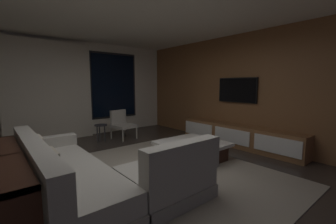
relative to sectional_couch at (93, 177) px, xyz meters
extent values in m
plane|color=#332B26|center=(0.82, 0.11, -0.29)|extent=(9.20, 9.20, 0.00)
cube|color=silver|center=(0.82, 3.77, 1.06)|extent=(6.60, 0.12, 2.70)
cube|color=black|center=(2.12, 3.70, 1.16)|extent=(1.52, 0.02, 2.02)
cube|color=black|center=(2.12, 3.69, 1.16)|extent=(1.40, 0.03, 1.90)
cube|color=beige|center=(0.27, 3.59, 1.01)|extent=(2.10, 0.12, 2.60)
cube|color=brown|center=(3.88, 0.11, 1.06)|extent=(0.12, 7.80, 2.70)
cube|color=gray|center=(1.17, 0.01, -0.28)|extent=(3.20, 3.80, 0.01)
cube|color=gray|center=(-0.24, 0.23, -0.20)|extent=(0.90, 2.50, 0.18)
cube|color=#B2ADA3|center=(-0.24, 0.23, 0.01)|extent=(0.86, 2.42, 0.24)
cube|color=#B2ADA3|center=(-0.59, 0.23, 0.33)|extent=(0.20, 2.50, 0.40)
cube|color=#B2ADA3|center=(-0.24, 1.38, 0.22)|extent=(0.90, 0.20, 0.18)
cube|color=gray|center=(0.74, -0.57, -0.20)|extent=(1.10, 0.90, 0.18)
cube|color=#B2ADA3|center=(0.74, -0.57, 0.01)|extent=(1.07, 0.86, 0.24)
cube|color=#B2ADA3|center=(0.74, -0.92, 0.33)|extent=(1.10, 0.20, 0.40)
cube|color=beige|center=(-0.47, 0.78, 0.29)|extent=(0.10, 0.36, 0.36)
cube|color=#B2A893|center=(-0.47, -0.07, 0.29)|extent=(0.10, 0.36, 0.36)
cube|color=#391E14|center=(2.06, 0.21, -0.14)|extent=(1.00, 1.00, 0.30)
cube|color=white|center=(2.06, 0.21, 0.04)|extent=(1.16, 1.16, 0.06)
cube|color=#A06BB4|center=(2.12, 0.11, 0.08)|extent=(0.25, 0.15, 0.03)
cube|color=#9A466C|center=(2.12, 0.11, 0.11)|extent=(0.29, 0.17, 0.03)
cube|color=#D46A74|center=(2.11, 0.11, 0.14)|extent=(0.23, 0.14, 0.03)
cylinder|color=#B2ADA0|center=(2.12, 2.39, -0.11)|extent=(0.04, 0.04, 0.36)
cylinder|color=#B2ADA0|center=(1.65, 2.30, -0.11)|extent=(0.04, 0.04, 0.36)
cylinder|color=#B2ADA0|center=(2.03, 2.88, -0.11)|extent=(0.04, 0.04, 0.36)
cylinder|color=#B2ADA0|center=(1.56, 2.79, -0.11)|extent=(0.04, 0.04, 0.36)
cube|color=#B2ADA3|center=(1.84, 2.59, 0.07)|extent=(0.63, 0.65, 0.08)
cube|color=#B2ADA3|center=(1.80, 2.83, 0.30)|extent=(0.49, 0.17, 0.38)
cylinder|color=#333338|center=(1.12, 2.66, -0.06)|extent=(0.03, 0.03, 0.46)
cylinder|color=#333338|center=(1.32, 2.66, -0.06)|extent=(0.03, 0.03, 0.46)
cylinder|color=#333338|center=(1.22, 2.76, -0.06)|extent=(0.03, 0.03, 0.46)
cylinder|color=#333338|center=(1.22, 2.66, 0.16)|extent=(0.32, 0.32, 0.02)
cube|color=brown|center=(3.60, 0.21, -0.03)|extent=(0.44, 3.10, 0.52)
cube|color=white|center=(3.37, -0.84, 0.00)|extent=(0.02, 0.93, 0.33)
cube|color=white|center=(3.37, 0.21, 0.00)|extent=(0.02, 0.93, 0.33)
cube|color=white|center=(3.37, 1.25, 0.00)|extent=(0.02, 0.93, 0.33)
cube|color=#352214|center=(3.56, -0.65, -0.17)|extent=(0.33, 0.68, 0.19)
cube|color=#9CBE62|center=(3.56, -0.91, -0.18)|extent=(0.03, 0.04, 0.17)
cube|color=#AB5DD5|center=(3.56, -0.80, -0.17)|extent=(0.03, 0.04, 0.19)
cube|color=gray|center=(3.56, -0.70, -0.19)|extent=(0.03, 0.04, 0.14)
cube|color=#66A472|center=(3.56, -0.60, -0.18)|extent=(0.03, 0.04, 0.17)
cube|color=#BB78C0|center=(3.56, -0.49, -0.17)|extent=(0.03, 0.04, 0.18)
cube|color=#B3AF50|center=(3.56, -0.39, -0.19)|extent=(0.03, 0.04, 0.15)
cube|color=black|center=(3.77, 0.36, 1.06)|extent=(0.04, 1.04, 0.60)
cube|color=black|center=(3.77, 0.36, 1.06)|extent=(0.05, 1.00, 0.56)
cube|color=#391E14|center=(-0.91, 0.13, 0.43)|extent=(0.40, 2.10, 0.04)
cube|color=#391E14|center=(-0.91, 0.13, -0.15)|extent=(0.38, 2.04, 0.03)
cube|color=#391E14|center=(-0.91, 0.13, 0.08)|extent=(0.38, 0.03, 0.74)
cube|color=silver|center=(-0.92, -0.42, -0.01)|extent=(0.18, 0.04, 0.25)
cube|color=silver|center=(-0.91, -0.26, 0.00)|extent=(0.18, 0.04, 0.26)
cube|color=white|center=(-0.90, -0.11, 0.00)|extent=(0.18, 0.04, 0.27)
cube|color=silver|center=(-0.91, 0.05, -0.01)|extent=(0.18, 0.04, 0.25)
cube|color=white|center=(-0.92, 0.21, -0.02)|extent=(0.18, 0.04, 0.23)
cube|color=silver|center=(-0.91, 0.37, -0.01)|extent=(0.18, 0.04, 0.25)
cube|color=silver|center=(-0.92, 0.52, -0.01)|extent=(0.18, 0.04, 0.25)
cube|color=silver|center=(-0.92, 0.68, 0.00)|extent=(0.18, 0.04, 0.26)
cube|color=silver|center=(-0.91, 0.84, -0.01)|extent=(0.18, 0.04, 0.25)
cube|color=white|center=(-0.92, 1.00, -0.02)|extent=(0.18, 0.04, 0.23)
camera|label=1|loc=(-0.96, -2.70, 1.19)|focal=23.29mm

